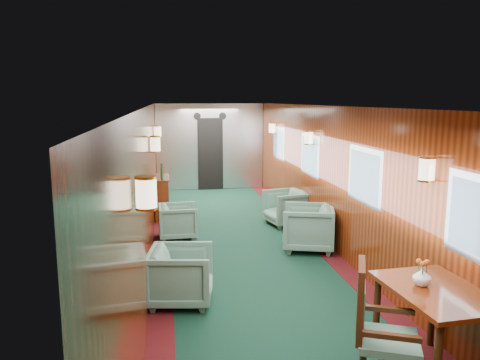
{
  "coord_description": "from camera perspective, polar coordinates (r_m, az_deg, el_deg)",
  "views": [
    {
      "loc": [
        -1.25,
        -7.07,
        2.51
      ],
      "look_at": [
        0.0,
        0.66,
        1.15
      ],
      "focal_mm": 35.0,
      "sensor_mm": 36.0,
      "label": 1
    }
  ],
  "objects": [
    {
      "name": "armchair_left_far",
      "position": [
        8.61,
        -7.54,
        -5.02
      ],
      "size": [
        0.71,
        0.69,
        0.63
      ],
      "primitive_type": "imported",
      "rotation": [
        0.0,
        0.0,
        1.6
      ],
      "color": "#225049",
      "rests_on": "ground"
    },
    {
      "name": "flower_vase",
      "position": [
        4.63,
        21.3,
        -10.91
      ],
      "size": [
        0.2,
        0.2,
        0.17
      ],
      "primitive_type": "imported",
      "rotation": [
        0.0,
        0.0,
        0.28
      ],
      "color": "white",
      "rests_on": "dining_table"
    },
    {
      "name": "wall_sconces",
      "position": [
        7.78,
        0.11,
        4.53
      ],
      "size": [
        2.97,
        7.97,
        0.25
      ],
      "color": "beige",
      "rests_on": "ground"
    },
    {
      "name": "bulkhead",
      "position": [
        13.11,
        -3.67,
        4.02
      ],
      "size": [
        2.98,
        0.17,
        2.39
      ],
      "color": "silver",
      "rests_on": "ground"
    },
    {
      "name": "side_chair",
      "position": [
        4.29,
        16.23,
        -16.58
      ],
      "size": [
        0.66,
        0.68,
        1.16
      ],
      "rotation": [
        0.0,
        0.0,
        -0.41
      ],
      "color": "#225049",
      "rests_on": "ground"
    },
    {
      "name": "armchair_right_near",
      "position": [
        7.97,
        8.27,
        -5.76
      ],
      "size": [
        1.04,
        1.02,
        0.76
      ],
      "primitive_type": "imported",
      "rotation": [
        0.0,
        0.0,
        -1.87
      ],
      "color": "#225049",
      "rests_on": "ground"
    },
    {
      "name": "windows_right",
      "position": [
        7.89,
        11.22,
        1.94
      ],
      "size": [
        0.02,
        8.6,
        0.8
      ],
      "color": "#AAACB1",
      "rests_on": "ground"
    },
    {
      "name": "dining_table",
      "position": [
        4.67,
        22.86,
        -13.69
      ],
      "size": [
        0.85,
        1.16,
        0.84
      ],
      "rotation": [
        0.0,
        0.0,
        0.06
      ],
      "color": "#63250D",
      "rests_on": "ground"
    },
    {
      "name": "room",
      "position": [
        7.24,
        0.84,
        2.9
      ],
      "size": [
        12.0,
        12.1,
        2.4
      ],
      "color": "#0D2F20",
      "rests_on": "ground"
    },
    {
      "name": "armchair_left_near",
      "position": [
        5.95,
        -7.17,
        -11.47
      ],
      "size": [
        0.88,
        0.86,
        0.71
      ],
      "primitive_type": "imported",
      "rotation": [
        0.0,
        0.0,
        1.42
      ],
      "color": "#225049",
      "rests_on": "ground"
    },
    {
      "name": "credenza",
      "position": [
        10.16,
        -9.5,
        -2.0
      ],
      "size": [
        0.31,
        0.98,
        1.15
      ],
      "color": "#63250D",
      "rests_on": "ground"
    },
    {
      "name": "armchair_right_far",
      "position": [
        9.48,
        5.61,
        -3.37
      ],
      "size": [
        0.91,
        0.89,
        0.7
      ],
      "primitive_type": "imported",
      "rotation": [
        0.0,
        0.0,
        -1.36
      ],
      "color": "#225049",
      "rests_on": "ground"
    }
  ]
}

